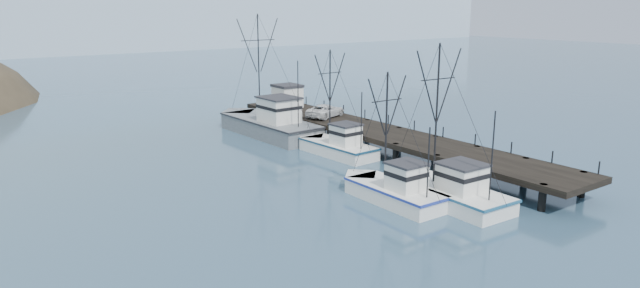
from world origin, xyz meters
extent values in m
plane|color=#2D4A64|center=(0.00, 0.00, 0.00)|extent=(400.00, 400.00, 0.00)
cube|color=black|center=(14.00, 16.00, 1.75)|extent=(6.00, 44.00, 0.50)
cylinder|color=black|center=(11.40, -4.00, 1.00)|extent=(0.56, 0.56, 2.00)
cylinder|color=black|center=(16.60, -4.00, 1.00)|extent=(0.56, 0.56, 2.00)
cylinder|color=black|center=(11.40, 1.00, 1.00)|extent=(0.56, 0.56, 2.00)
cylinder|color=black|center=(16.60, 1.00, 1.00)|extent=(0.56, 0.56, 2.00)
cylinder|color=black|center=(11.40, 6.00, 1.00)|extent=(0.56, 0.56, 2.00)
cylinder|color=black|center=(16.60, 6.00, 1.00)|extent=(0.56, 0.56, 2.00)
cylinder|color=black|center=(11.40, 11.00, 1.00)|extent=(0.56, 0.56, 2.00)
cylinder|color=black|center=(16.60, 11.00, 1.00)|extent=(0.56, 0.56, 2.00)
cylinder|color=black|center=(11.40, 16.00, 1.00)|extent=(0.56, 0.56, 2.00)
cylinder|color=black|center=(16.60, 16.00, 1.00)|extent=(0.56, 0.56, 2.00)
cylinder|color=black|center=(11.40, 21.00, 1.00)|extent=(0.56, 0.56, 2.00)
cylinder|color=black|center=(16.60, 21.00, 1.00)|extent=(0.56, 0.56, 2.00)
cylinder|color=black|center=(11.40, 26.00, 1.00)|extent=(0.56, 0.56, 2.00)
cylinder|color=black|center=(16.60, 26.00, 1.00)|extent=(0.56, 0.56, 2.00)
cylinder|color=black|center=(11.40, 31.00, 1.00)|extent=(0.56, 0.56, 2.00)
cylinder|color=black|center=(16.60, 31.00, 1.00)|extent=(0.56, 0.56, 2.00)
cylinder|color=black|center=(11.40, 36.00, 1.00)|extent=(0.56, 0.56, 2.00)
cylinder|color=black|center=(16.60, 36.00, 1.00)|extent=(0.56, 0.56, 2.00)
cube|color=#9EB2C6|center=(10.00, 170.00, 0.00)|extent=(360.00, 40.00, 26.00)
cube|color=white|center=(7.41, 1.21, 0.45)|extent=(4.12, 9.90, 1.60)
cube|color=white|center=(7.56, 6.11, 0.45)|extent=(3.82, 3.82, 1.60)
cube|color=navy|center=(7.41, 1.21, 1.15)|extent=(4.20, 10.16, 0.18)
cube|color=silver|center=(7.37, -0.04, 2.20)|extent=(2.76, 2.84, 1.90)
cube|color=#26262B|center=(7.37, -0.04, 3.23)|extent=(2.99, 3.10, 0.16)
cylinder|color=black|center=(7.45, 2.72, 6.44)|extent=(0.14, 0.14, 10.37)
cylinder|color=black|center=(7.29, -2.55, 4.36)|extent=(0.10, 0.10, 6.22)
cube|color=white|center=(4.28, 3.46, 0.45)|extent=(3.24, 8.03, 1.60)
cube|color=white|center=(4.28, 7.47, 0.45)|extent=(3.24, 3.24, 1.60)
cube|color=navy|center=(4.28, 3.46, 1.15)|extent=(3.30, 8.23, 0.18)
cube|color=silver|center=(4.28, 2.43, 2.20)|extent=(2.26, 2.26, 1.90)
cube|color=#26262B|center=(4.28, 2.43, 3.23)|extent=(2.46, 2.47, 0.16)
cylinder|color=black|center=(4.28, 4.70, 5.41)|extent=(0.14, 0.14, 8.33)
cylinder|color=black|center=(4.28, 0.37, 3.75)|extent=(0.10, 0.10, 5.00)
cube|color=white|center=(9.30, 16.84, 0.45)|extent=(3.67, 8.49, 1.60)
cube|color=white|center=(9.06, 20.99, 0.45)|extent=(3.20, 3.20, 1.60)
cube|color=navy|center=(9.30, 16.84, 1.15)|extent=(3.74, 8.71, 0.18)
cube|color=silver|center=(9.36, 15.78, 2.20)|extent=(2.37, 2.47, 1.90)
cube|color=#26262B|center=(9.36, 15.78, 3.23)|extent=(2.57, 2.69, 0.16)
cylinder|color=black|center=(9.23, 18.12, 5.70)|extent=(0.14, 0.14, 8.89)
cylinder|color=black|center=(9.48, 13.65, 3.92)|extent=(0.10, 0.10, 5.33)
cube|color=slate|center=(8.48, 28.17, 0.75)|extent=(5.31, 14.03, 2.20)
cube|color=slate|center=(8.23, 35.10, 0.75)|extent=(4.81, 4.81, 2.20)
cube|color=black|center=(8.48, 28.17, 1.75)|extent=(5.41, 14.39, 0.18)
cube|color=silver|center=(8.54, 26.39, 3.15)|extent=(3.51, 4.03, 2.60)
cube|color=#26262B|center=(8.54, 26.39, 4.53)|extent=(3.81, 4.40, 0.16)
cylinder|color=black|center=(8.40, 30.30, 7.60)|extent=(0.14, 0.14, 11.51)
cylinder|color=black|center=(8.67, 22.84, 5.30)|extent=(0.10, 0.10, 6.90)
cube|color=silver|center=(13.93, 33.02, 3.25)|extent=(2.80, 3.00, 2.50)
cube|color=#26262B|center=(13.93, 33.02, 4.65)|extent=(3.00, 3.20, 0.30)
imported|color=silver|center=(13.80, 24.98, 2.73)|extent=(5.75, 4.12, 1.46)
camera|label=1|loc=(-23.92, -25.62, 14.24)|focal=32.00mm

